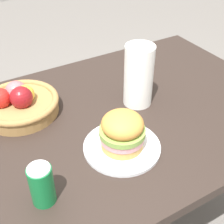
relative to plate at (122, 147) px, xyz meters
The scene contains 6 objects.
dining_table 0.21m from the plate, 72.60° to the left, with size 1.40×0.90×0.75m.
plate is the anchor object (origin of this frame).
sandwich 0.07m from the plate, ahead, with size 0.15×0.15×0.13m.
soda_can 0.30m from the plate, 167.37° to the right, with size 0.07×0.07×0.13m.
fruit_basket 0.43m from the plate, 122.15° to the left, with size 0.29×0.29×0.12m.
paper_towel_roll 0.29m from the plate, 45.27° to the left, with size 0.11×0.11×0.24m, color white.
Camera 1 is at (-0.46, -0.79, 1.46)m, focal length 49.94 mm.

